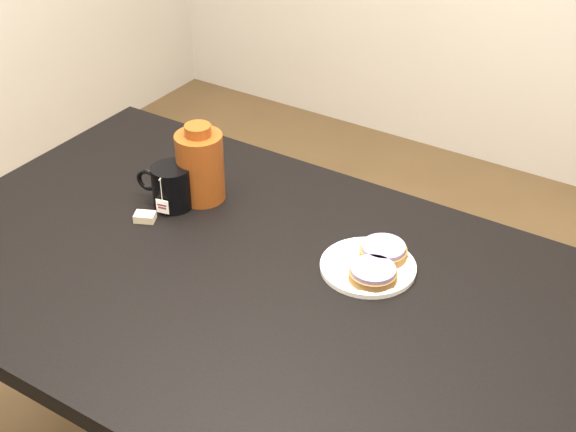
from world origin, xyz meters
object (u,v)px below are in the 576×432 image
(bagel_package, at_px, (200,165))
(plate, at_px, (368,266))
(table, at_px, (241,302))
(teabag_pouch, at_px, (145,217))
(bagel_front, at_px, (373,273))
(bagel_back, at_px, (383,251))
(mug, at_px, (171,186))

(bagel_package, bearing_deg, plate, -4.41)
(table, height_order, teabag_pouch, teabag_pouch)
(bagel_front, bearing_deg, teabag_pouch, -171.94)
(plate, height_order, bagel_front, bagel_front)
(bagel_back, bearing_deg, table, -140.46)
(teabag_pouch, xyz_separation_m, bagel_package, (0.05, 0.14, 0.08))
(table, distance_m, bagel_back, 0.32)
(bagel_package, bearing_deg, teabag_pouch, -108.20)
(table, relative_size, mug, 9.86)
(plate, bearing_deg, table, -146.09)
(table, xyz_separation_m, mug, (-0.27, 0.12, 0.13))
(mug, relative_size, teabag_pouch, 3.15)
(table, height_order, bagel_back, bagel_back)
(mug, bearing_deg, bagel_package, 48.76)
(mug, distance_m, bagel_package, 0.08)
(mug, bearing_deg, teabag_pouch, -111.33)
(bagel_front, bearing_deg, bagel_package, 171.69)
(bagel_back, relative_size, mug, 0.92)
(bagel_back, relative_size, bagel_package, 0.70)
(table, bearing_deg, mug, 156.53)
(teabag_pouch, bearing_deg, bagel_front, 8.06)
(bagel_front, bearing_deg, mug, 179.34)
(bagel_back, xyz_separation_m, bagel_front, (0.02, -0.08, 0.00))
(table, relative_size, bagel_package, 7.53)
(plate, height_order, bagel_back, bagel_back)
(table, height_order, plate, plate)
(bagel_back, height_order, bagel_package, bagel_package)
(table, xyz_separation_m, teabag_pouch, (-0.28, 0.04, 0.09))
(mug, bearing_deg, bagel_front, -13.20)
(bagel_front, bearing_deg, bagel_back, 102.12)
(bagel_back, relative_size, bagel_front, 0.98)
(table, relative_size, plate, 7.15)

